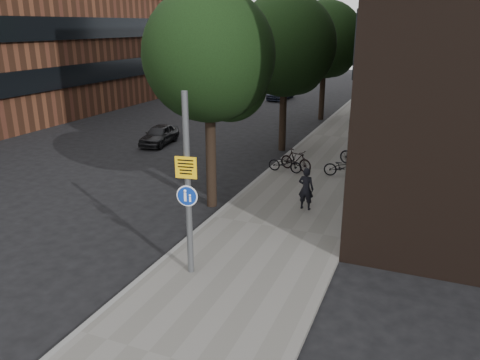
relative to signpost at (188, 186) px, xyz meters
The scene contains 15 objects.
ground 2.68m from the signpost, 11.81° to the left, with size 120.00×120.00×0.00m, color black.
sidewalk 10.56m from the signpost, 83.23° to the left, with size 4.50×60.00×0.12m, color #65625E.
curb_edge 10.54m from the signpost, 95.81° to the left, with size 0.15×60.00×0.13m, color slate.
street_tree_near 5.72m from the signpost, 107.94° to the left, with size 4.40×4.40×7.50m.
street_tree_mid 13.69m from the signpost, 96.70° to the left, with size 5.00×5.00×7.80m.
street_tree_far 22.55m from the signpost, 94.01° to the left, with size 5.00×5.00×7.80m.
signpost is the anchor object (origin of this frame).
pedestrian 5.86m from the signpost, 72.93° to the left, with size 0.55×0.36×1.50m, color black.
parked_bike_facade_near 9.99m from the signpost, 77.04° to the left, with size 0.56×1.61×0.85m, color black.
parked_bike_facade_far 11.82m from the signpost, 77.74° to the left, with size 0.47×1.67×1.00m, color black.
parked_bike_curb_near 9.47m from the signpost, 91.63° to the left, with size 0.53×1.52×0.80m, color black.
parked_bike_curb_far 9.80m from the signpost, 89.33° to the left, with size 0.45×1.60×0.96m, color black.
parked_car_near 14.59m from the signpost, 124.72° to the left, with size 1.25×3.11×1.06m, color black.
parked_car_mid 24.74m from the signpost, 109.63° to the left, with size 1.27×3.65×1.20m, color #52171F.
parked_car_far 30.68m from the signpost, 103.12° to the left, with size 1.57×3.86×1.12m, color #1B2132.
Camera 1 is at (4.34, -9.77, 6.28)m, focal length 35.00 mm.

